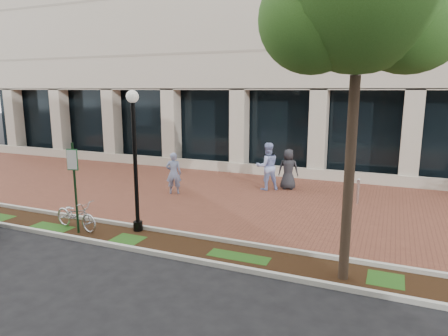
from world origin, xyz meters
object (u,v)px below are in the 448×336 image
at_px(pedestrian_left, 174,173).
at_px(pedestrian_mid, 267,166).
at_px(locked_bicycle, 76,215).
at_px(lamppost, 135,154).
at_px(pedestrian_right, 288,169).
at_px(parking_sign, 74,177).
at_px(bollard, 358,191).

bearing_deg(pedestrian_left, pedestrian_mid, -170.75).
distance_m(locked_bicycle, pedestrian_mid, 8.01).
xyz_separation_m(lamppost, pedestrian_right, (2.89, 6.79, -1.49)).
xyz_separation_m(pedestrian_left, pedestrian_mid, (3.28, 2.15, 0.15)).
xyz_separation_m(parking_sign, lamppost, (1.52, 0.86, 0.66)).
bearing_deg(pedestrian_right, bollard, 147.73).
height_order(lamppost, locked_bicycle, lamppost).
height_order(parking_sign, pedestrian_mid, parking_sign).
bearing_deg(bollard, lamppost, -135.82).
distance_m(lamppost, pedestrian_mid, 6.84).
relative_size(parking_sign, lamppost, 0.65).
distance_m(locked_bicycle, pedestrian_right, 8.77).
height_order(pedestrian_mid, pedestrian_right, pedestrian_mid).
relative_size(pedestrian_mid, pedestrian_right, 1.16).
bearing_deg(bollard, pedestrian_mid, 168.96).
xyz_separation_m(locked_bicycle, bollard, (7.61, 6.27, 0.03)).
relative_size(pedestrian_left, pedestrian_right, 0.98).
bearing_deg(pedestrian_left, pedestrian_right, -171.86).
bearing_deg(locked_bicycle, pedestrian_right, -23.32).
xyz_separation_m(pedestrian_left, pedestrian_right, (4.09, 2.56, 0.02)).
relative_size(lamppost, pedestrian_right, 2.40).
relative_size(parking_sign, bollard, 2.79).
relative_size(locked_bicycle, pedestrian_left, 1.03).
bearing_deg(pedestrian_right, locked_bicycle, 46.79).
relative_size(pedestrian_mid, bollard, 2.07).
distance_m(pedestrian_left, bollard, 7.17).
relative_size(parking_sign, locked_bicycle, 1.54).
distance_m(parking_sign, pedestrian_mid, 8.12).
distance_m(pedestrian_left, pedestrian_mid, 3.93).
xyz_separation_m(pedestrian_mid, pedestrian_right, (0.81, 0.42, -0.14)).
relative_size(locked_bicycle, bollard, 1.81).
xyz_separation_m(parking_sign, pedestrian_left, (0.31, 5.10, -0.85)).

